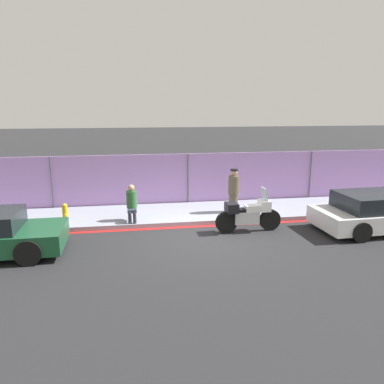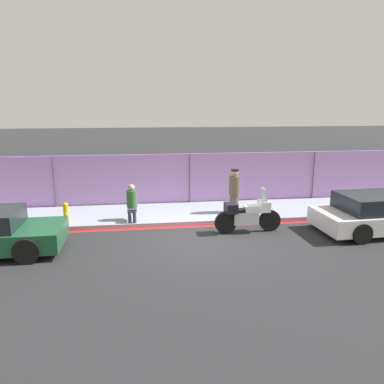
{
  "view_description": "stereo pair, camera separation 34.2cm",
  "coord_description": "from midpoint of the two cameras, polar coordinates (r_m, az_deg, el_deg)",
  "views": [
    {
      "loc": [
        -2.21,
        -10.74,
        4.03
      ],
      "look_at": [
        -0.22,
        1.56,
        1.13
      ],
      "focal_mm": 35.0,
      "sensor_mm": 36.0,
      "label": 1
    },
    {
      "loc": [
        -1.88,
        -10.79,
        4.03
      ],
      "look_at": [
        -0.22,
        1.56,
        1.13
      ],
      "focal_mm": 35.0,
      "sensor_mm": 36.0,
      "label": 2
    }
  ],
  "objects": [
    {
      "name": "motorcycle",
      "position": [
        12.23,
        9.26,
        -3.45
      ],
      "size": [
        2.19,
        0.53,
        1.45
      ],
      "rotation": [
        0.0,
        0.0,
        0.02
      ],
      "color": "black",
      "rests_on": "ground_plane"
    },
    {
      "name": "curb_paint_stripe",
      "position": [
        12.78,
        1.98,
        -5.27
      ],
      "size": [
        39.11,
        0.18,
        0.01
      ],
      "color": "red",
      "rests_on": "ground_plane"
    },
    {
      "name": "storefront_fence",
      "position": [
        15.2,
        0.25,
        1.86
      ],
      "size": [
        37.15,
        0.17,
        2.14
      ],
      "color": "#AD7FC6",
      "rests_on": "ground_plane"
    },
    {
      "name": "fire_hydrant",
      "position": [
        13.33,
        -17.94,
        -2.96
      ],
      "size": [
        0.19,
        0.23,
        0.67
      ],
      "color": "gold",
      "rests_on": "sidewalk"
    },
    {
      "name": "officer_standing",
      "position": [
        13.82,
        7.19,
        0.22
      ],
      "size": [
        0.4,
        0.4,
        1.61
      ],
      "color": "brown",
      "rests_on": "sidewalk"
    },
    {
      "name": "sidewalk",
      "position": [
        14.08,
        1.03,
        -3.2
      ],
      "size": [
        39.11,
        2.63,
        0.16
      ],
      "color": "#8E93A3",
      "rests_on": "ground_plane"
    },
    {
      "name": "ground_plane",
      "position": [
        11.68,
        2.96,
        -7.11
      ],
      "size": [
        120.0,
        120.0,
        0.0
      ],
      "primitive_type": "plane",
      "color": "#262628"
    },
    {
      "name": "person_seated_on_curb",
      "position": [
        12.91,
        -8.4,
        -1.32
      ],
      "size": [
        0.36,
        0.64,
        1.25
      ],
      "color": "#2D3342",
      "rests_on": "sidewalk"
    },
    {
      "name": "parked_car_left_down_street",
      "position": [
        13.63,
        27.41,
        -2.96
      ],
      "size": [
        4.31,
        2.16,
        1.26
      ],
      "rotation": [
        0.0,
        0.0,
        0.04
      ],
      "color": "silver",
      "rests_on": "ground_plane"
    }
  ]
}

